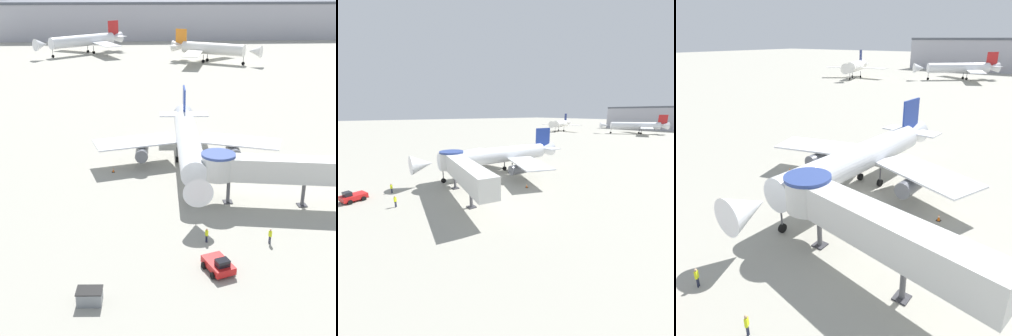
% 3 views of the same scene
% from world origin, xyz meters
% --- Properties ---
extents(ground_plane, '(800.00, 800.00, 0.00)m').
position_xyz_m(ground_plane, '(0.00, 0.00, 0.00)').
color(ground_plane, '#9E9B8E').
extents(main_airplane, '(28.04, 32.78, 9.19)m').
position_xyz_m(main_airplane, '(-0.79, 1.74, 3.90)').
color(main_airplane, silver).
rests_on(main_airplane, ground_plane).
extents(jet_bridge, '(19.11, 6.23, 6.30)m').
position_xyz_m(jet_bridge, '(7.56, -10.92, 4.61)').
color(jet_bridge, silver).
rests_on(jet_bridge, ground_plane).
extents(pushback_tug_red, '(3.03, 3.75, 1.61)m').
position_xyz_m(pushback_tug_red, '(-0.80, -24.62, 0.70)').
color(pushback_tug_red, red).
rests_on(pushback_tug_red, ground_plane).
extents(service_container_gray, '(2.26, 1.65, 1.30)m').
position_xyz_m(service_container_gray, '(-12.32, -28.47, 0.66)').
color(service_container_gray, gray).
rests_on(service_container_gray, ground_plane).
extents(traffic_cone_starboard_wing, '(0.44, 0.44, 0.73)m').
position_xyz_m(traffic_cone_starboard_wing, '(9.81, 0.13, 0.35)').
color(traffic_cone_starboard_wing, black).
rests_on(traffic_cone_starboard_wing, ground_plane).
extents(traffic_cone_port_wing, '(0.40, 0.40, 0.66)m').
position_xyz_m(traffic_cone_port_wing, '(-11.54, 0.71, 0.32)').
color(traffic_cone_port_wing, black).
rests_on(traffic_cone_port_wing, ground_plane).
extents(traffic_cone_apron_front, '(0.42, 0.42, 0.70)m').
position_xyz_m(traffic_cone_apron_front, '(-1.33, -22.78, 0.33)').
color(traffic_cone_apron_front, black).
rests_on(traffic_cone_apron_front, ground_plane).
extents(ground_crew_marshaller, '(0.32, 0.36, 1.61)m').
position_xyz_m(ground_crew_marshaller, '(-1.16, -19.36, 0.93)').
color(ground_crew_marshaller, '#1E2338').
rests_on(ground_crew_marshaller, ground_plane).
extents(ground_crew_wing_walker, '(0.33, 0.37, 1.66)m').
position_xyz_m(ground_crew_wing_walker, '(5.30, -20.01, 0.96)').
color(ground_crew_wing_walker, '#1E2338').
rests_on(ground_crew_wing_walker, ground_plane).
extents(background_jet_red_tail, '(32.82, 31.06, 11.48)m').
position_xyz_m(background_jet_red_tail, '(-26.86, 120.99, 5.01)').
color(background_jet_red_tail, silver).
rests_on(background_jet_red_tail, ground_plane).
extents(background_jet_orange_tail, '(29.67, 31.04, 10.57)m').
position_xyz_m(background_jet_orange_tail, '(17.39, 97.38, 4.64)').
color(background_jet_orange_tail, white).
rests_on(background_jet_orange_tail, ground_plane).
extents(terminal_building, '(174.46, 27.73, 17.18)m').
position_xyz_m(terminal_building, '(17.82, 175.00, 8.60)').
color(terminal_building, '#A8A8B2').
rests_on(terminal_building, ground_plane).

